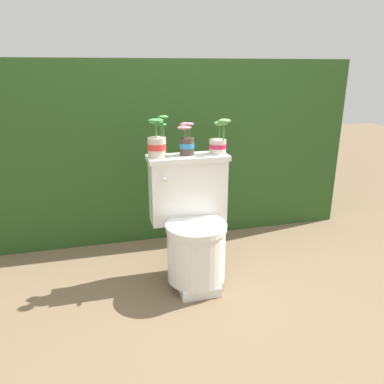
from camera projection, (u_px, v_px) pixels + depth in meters
ground_plane at (202, 286)px, 2.34m from camera, size 12.00×12.00×0.00m
hedge_backdrop at (164, 143)px, 3.23m from camera, size 2.83×0.91×1.36m
toilet at (193, 227)px, 2.30m from camera, size 0.50×0.48×0.79m
potted_plant_left at (157, 143)px, 2.20m from camera, size 0.13×0.14×0.25m
potted_plant_midleft at (187, 141)px, 2.27m from camera, size 0.11×0.10×0.20m
potted_plant_middle at (219, 141)px, 2.30m from camera, size 0.12×0.11×0.22m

